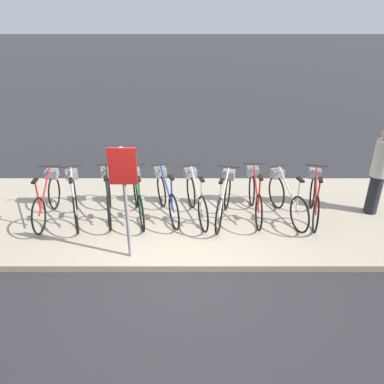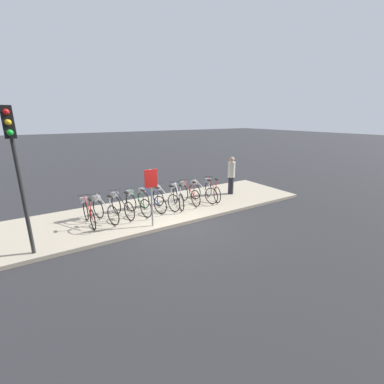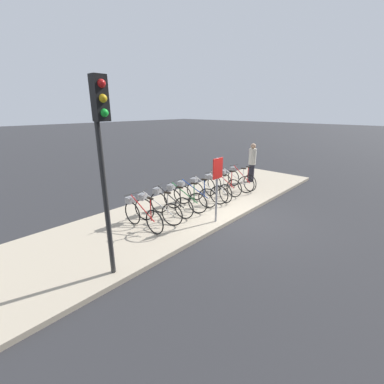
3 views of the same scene
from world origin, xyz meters
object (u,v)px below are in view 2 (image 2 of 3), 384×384
object	(u,v)px
parked_bicycle_7	(188,193)
parked_bicycle_3	(137,202)
parked_bicycle_0	(88,212)
parked_bicycle_1	(104,209)
traffic_light	(14,153)
parked_bicycle_8	(201,191)
parked_bicycle_6	(177,196)
parked_bicycle_2	(121,205)
parked_bicycle_5	(164,198)
parked_bicycle_4	(150,200)
parked_bicycle_9	(212,189)
pedestrian	(231,174)
sign_post	(151,188)

from	to	relation	value
parked_bicycle_7	parked_bicycle_3	bearing A→B (deg)	-178.51
parked_bicycle_0	parked_bicycle_1	world-z (taller)	same
parked_bicycle_1	traffic_light	distance (m)	3.52
parked_bicycle_3	parked_bicycle_7	bearing A→B (deg)	1.49
parked_bicycle_8	parked_bicycle_6	bearing A→B (deg)	-177.36
parked_bicycle_2	parked_bicycle_5	distance (m)	1.77
parked_bicycle_4	parked_bicycle_7	bearing A→B (deg)	0.26
parked_bicycle_4	parked_bicycle_6	world-z (taller)	same
parked_bicycle_1	parked_bicycle_4	bearing A→B (deg)	3.98
parked_bicycle_0	parked_bicycle_7	size ratio (longest dim) A/B	1.00
parked_bicycle_0	parked_bicycle_1	bearing A→B (deg)	-0.13
parked_bicycle_9	parked_bicycle_0	bearing A→B (deg)	-179.62
parked_bicycle_0	parked_bicycle_6	size ratio (longest dim) A/B	1.03
parked_bicycle_0	parked_bicycle_6	xyz separation A→B (m)	(3.54, -0.02, 0.00)
parked_bicycle_4	parked_bicycle_9	world-z (taller)	same
parked_bicycle_0	parked_bicycle_8	distance (m)	4.77
parked_bicycle_3	parked_bicycle_9	distance (m)	3.56
pedestrian	parked_bicycle_9	bearing A→B (deg)	-172.37
parked_bicycle_4	parked_bicycle_8	distance (m)	2.41
parked_bicycle_6	traffic_light	size ratio (longest dim) A/B	0.43
parked_bicycle_6	parked_bicycle_7	world-z (taller)	same
parked_bicycle_3	parked_bicycle_9	xyz separation A→B (m)	(3.56, -0.04, 0.00)
parked_bicycle_7	parked_bicycle_8	xyz separation A→B (m)	(0.61, -0.10, 0.00)
parked_bicycle_8	parked_bicycle_5	bearing A→B (deg)	179.29
parked_bicycle_5	parked_bicycle_9	distance (m)	2.39
parked_bicycle_7	sign_post	xyz separation A→B (m)	(-2.34, -1.48, 0.90)
parked_bicycle_1	parked_bicycle_2	size ratio (longest dim) A/B	0.98
parked_bicycle_6	parked_bicycle_8	size ratio (longest dim) A/B	1.00
traffic_light	parked_bicycle_2	bearing A→B (deg)	27.22
parked_bicycle_1	parked_bicycle_5	bearing A→B (deg)	1.42
parked_bicycle_5	pedestrian	world-z (taller)	pedestrian
parked_bicycle_3	parked_bicycle_0	bearing A→B (deg)	-177.69
sign_post	parked_bicycle_6	bearing A→B (deg)	37.65
parked_bicycle_4	pedestrian	xyz separation A→B (m)	(4.26, 0.08, 0.51)
parked_bicycle_9	pedestrian	bearing A→B (deg)	7.63
parked_bicycle_0	parked_bicycle_4	xyz separation A→B (m)	(2.36, 0.13, 0.00)
parked_bicycle_9	sign_post	xyz separation A→B (m)	(-3.52, -1.38, 0.90)
parked_bicycle_1	pedestrian	distance (m)	6.11
pedestrian	parked_bicycle_6	bearing A→B (deg)	-175.81
parked_bicycle_8	sign_post	distance (m)	3.38
parked_bicycle_0	parked_bicycle_3	xyz separation A→B (m)	(1.79, 0.07, 0.00)
parked_bicycle_0	parked_bicycle_5	bearing A→B (deg)	1.14
parked_bicycle_1	traffic_light	world-z (taller)	traffic_light
parked_bicycle_6	traffic_light	bearing A→B (deg)	-165.42
parked_bicycle_0	pedestrian	world-z (taller)	pedestrian
parked_bicycle_2	parked_bicycle_9	world-z (taller)	same
parked_bicycle_8	parked_bicycle_3	bearing A→B (deg)	179.31
parked_bicycle_2	parked_bicycle_5	bearing A→B (deg)	-1.71
sign_post	parked_bicycle_5	bearing A→B (deg)	50.92
parked_bicycle_0	parked_bicycle_3	distance (m)	1.79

